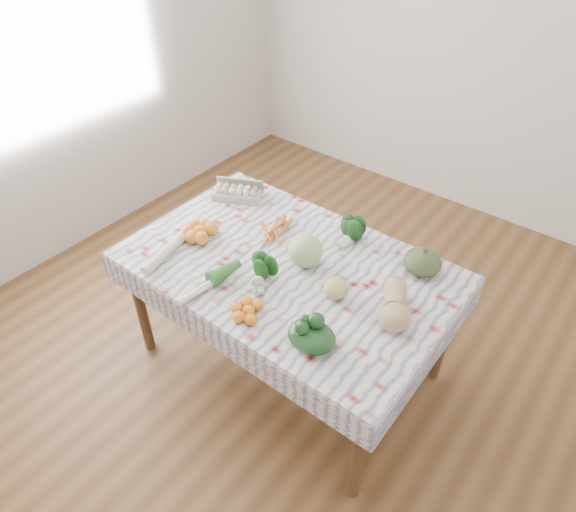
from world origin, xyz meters
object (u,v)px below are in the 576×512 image
Objects in this scene: egg_carton at (237,194)px; butternut_squash at (396,304)px; kabocha_squash at (423,262)px; grapefruit at (336,288)px; cabbage at (306,251)px; dining_table at (288,277)px.

butternut_squash reaches higher than egg_carton.
kabocha_squash is 1.72× the size of grapefruit.
cabbage reaches higher than butternut_squash.
grapefruit is at bearing 166.77° from butternut_squash.
egg_carton is 0.99m from grapefruit.
butternut_squash is at bearing -83.34° from kabocha_squash.
dining_table is at bearing -145.98° from kabocha_squash.
grapefruit is at bearing -22.53° from cabbage.
butternut_squash is (0.60, 0.02, 0.15)m from dining_table.
cabbage is at bearing -45.64° from egg_carton.
dining_table is 8.45× the size of kabocha_squash.
cabbage is (0.68, -0.23, 0.05)m from egg_carton.
grapefruit is (0.32, -0.05, 0.14)m from dining_table.
kabocha_squash is at bearing 60.72° from grapefruit.
dining_table is 0.69m from kabocha_squash.
kabocha_squash is at bearing 34.02° from dining_table.
kabocha_squash is at bearing 69.12° from butternut_squash.
butternut_squash is at bearing -39.41° from egg_carton.
egg_carton is 2.59× the size of grapefruit.
cabbage is (0.06, 0.06, 0.17)m from dining_table.
kabocha_squash is 0.48m from grapefruit.
grapefruit is (0.26, -0.11, -0.03)m from cabbage.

